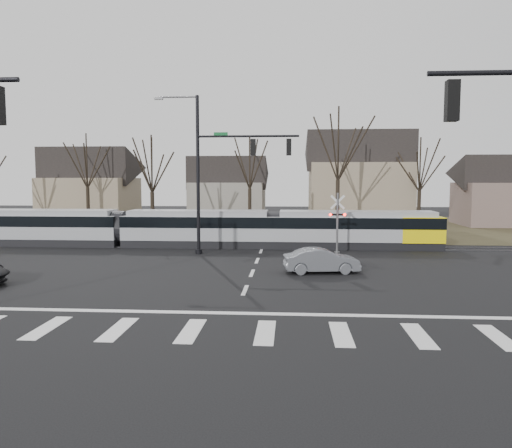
{
  "coord_description": "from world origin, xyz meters",
  "views": [
    {
      "loc": [
        1.98,
        -19.5,
        4.87
      ],
      "look_at": [
        0.0,
        9.0,
        2.3
      ],
      "focal_mm": 35.0,
      "sensor_mm": 36.0,
      "label": 1
    }
  ],
  "objects": [
    {
      "name": "signal_pole_far",
      "position": [
        -2.41,
        12.5,
        5.7
      ],
      "size": [
        9.28,
        0.44,
        10.2
      ],
      "color": "black",
      "rests_on": "ground"
    },
    {
      "name": "crosswalk",
      "position": [
        0.0,
        -4.0,
        0.01
      ],
      "size": [
        27.0,
        2.6,
        0.01
      ],
      "color": "silver",
      "rests_on": "ground"
    },
    {
      "name": "lane_dashes",
      "position": [
        0.0,
        16.0,
        0.01
      ],
      "size": [
        0.18,
        30.0,
        0.01
      ],
      "color": "silver",
      "rests_on": "ground"
    },
    {
      "name": "rail_crossing_signal",
      "position": [
        5.0,
        12.79,
        1.89
      ],
      "size": [
        1.08,
        0.36,
        4.0
      ],
      "color": "#59595B",
      "rests_on": "ground"
    },
    {
      "name": "grass_verge",
      "position": [
        0.0,
        32.0,
        0.01
      ],
      "size": [
        140.0,
        28.0,
        0.01
      ],
      "primitive_type": "cube",
      "color": "#38331E",
      "rests_on": "ground"
    },
    {
      "name": "ground",
      "position": [
        0.0,
        0.0,
        0.0
      ],
      "size": [
        140.0,
        140.0,
        0.0
      ],
      "primitive_type": "plane",
      "color": "black"
    },
    {
      "name": "tram",
      "position": [
        -4.8,
        16.0,
        1.43
      ],
      "size": [
        34.71,
        2.58,
        2.63
      ],
      "color": "gray",
      "rests_on": "ground"
    },
    {
      "name": "sedan",
      "position": [
        3.61,
        6.37,
        0.64
      ],
      "size": [
        2.43,
        4.29,
        1.29
      ],
      "primitive_type": "imported",
      "rotation": [
        0.0,
        0.0,
        1.71
      ],
      "color": "slate",
      "rests_on": "ground"
    },
    {
      "name": "rail_pair",
      "position": [
        0.0,
        15.8,
        0.03
      ],
      "size": [
        90.0,
        1.52,
        0.06
      ],
      "color": "#59595E",
      "rests_on": "ground"
    },
    {
      "name": "house_d",
      "position": [
        24.0,
        35.0,
        3.97
      ],
      "size": [
        8.64,
        7.56,
        7.65
      ],
      "color": "brown",
      "rests_on": "ground"
    },
    {
      "name": "house_b",
      "position": [
        -5.0,
        36.0,
        3.97
      ],
      "size": [
        8.64,
        7.56,
        7.65
      ],
      "color": "slate",
      "rests_on": "ground"
    },
    {
      "name": "stop_line",
      "position": [
        0.0,
        -1.8,
        0.01
      ],
      "size": [
        28.0,
        0.35,
        0.01
      ],
      "primitive_type": "cube",
      "color": "silver",
      "rests_on": "ground"
    },
    {
      "name": "house_a",
      "position": [
        -20.0,
        34.0,
        4.46
      ],
      "size": [
        9.72,
        8.64,
        8.6
      ],
      "color": "gray",
      "rests_on": "ground"
    },
    {
      "name": "house_c",
      "position": [
        9.0,
        33.0,
        5.23
      ],
      "size": [
        10.8,
        8.64,
        10.1
      ],
      "color": "gray",
      "rests_on": "ground"
    },
    {
      "name": "tree_row",
      "position": [
        2.0,
        26.0,
        5.0
      ],
      "size": [
        59.2,
        7.2,
        10.0
      ],
      "color": "black",
      "rests_on": "ground"
    }
  ]
}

